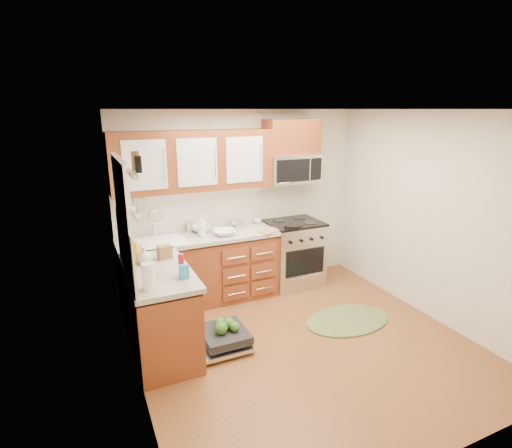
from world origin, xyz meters
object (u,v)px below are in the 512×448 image
sink (160,251)px  bowl_b (202,229)px  stock_pot (236,225)px  paper_towel_roll (148,276)px  rug (347,320)px  skillet (293,226)px  range (294,253)px  dishwasher (221,339)px  cutting_board (270,231)px  microwave (292,168)px  bowl_a (225,232)px  cup (257,221)px  upper_cabinets (193,161)px

sink → bowl_b: (0.60, 0.18, 0.17)m
stock_pot → paper_towel_roll: (-1.43, -1.44, 0.07)m
sink → rug: (1.99, -1.24, -0.79)m
rug → skillet: skillet is taller
skillet → paper_towel_roll: (-2.12, -1.09, 0.08)m
skillet → range: bearing=57.0°
sink → dishwasher: sink is taller
paper_towel_roll → bowl_b: 1.79m
cutting_board → bowl_b: size_ratio=1.05×
skillet → stock_pot: stock_pot is taller
range → microwave: size_ratio=1.25×
stock_pot → paper_towel_roll: paper_towel_roll is taller
range → rug: 1.33m
bowl_b → range: bearing=-7.3°
sink → paper_towel_roll: (-0.35, -1.33, 0.25)m
dishwasher → skillet: size_ratio=2.82×
stock_pot → bowl_a: 0.32m
bowl_a → paper_towel_roll: bearing=-133.6°
stock_pot → cup: stock_pot is taller
stock_pot → upper_cabinets: bearing=175.6°
cutting_board → bowl_a: (-0.60, 0.11, 0.03)m
range → microwave: 1.23m
microwave → paper_towel_roll: microwave is taller
range → stock_pot: size_ratio=4.73×
dishwasher → bowl_a: (0.44, 1.03, 0.86)m
upper_cabinets → paper_towel_roll: upper_cabinets is taller
range → dishwasher: range is taller
range → paper_towel_roll: size_ratio=3.79×
upper_cabinets → sink: (-0.52, -0.16, -1.07)m
upper_cabinets → sink: bearing=-163.6°
skillet → paper_towel_roll: bearing=-152.8°
rug → cutting_board: 1.50m
bowl_a → cup: size_ratio=2.63×
microwave → paper_towel_roll: 2.78m
microwave → cup: bearing=168.3°
bowl_b → cup: (0.84, 0.05, 0.00)m
cup → stock_pot: bearing=-162.5°
cutting_board → cup: size_ratio=2.58×
upper_cabinets → skillet: (1.24, -0.40, -0.90)m
upper_cabinets → skillet: upper_cabinets is taller
cutting_board → upper_cabinets: bearing=158.6°
microwave → cup: microwave is taller
stock_pot → bowl_b: (-0.47, 0.07, -0.02)m
sink → paper_towel_roll: bearing=-104.7°
microwave → cutting_board: microwave is taller
dishwasher → rug: bearing=-4.2°
rug → stock_pot: (-0.92, 1.35, 0.98)m
paper_towel_roll → bowl_b: bearing=57.7°
sink → stock_pot: size_ratio=3.09×
range → paper_towel_roll: (-2.28, -1.34, 0.58)m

